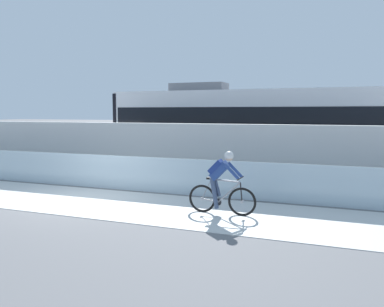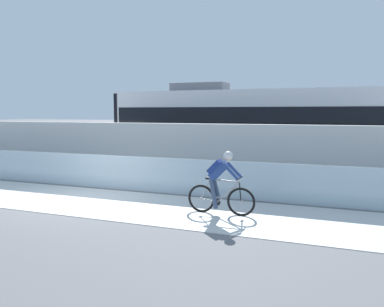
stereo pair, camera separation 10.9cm
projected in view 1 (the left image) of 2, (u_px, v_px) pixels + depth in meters
name	position (u px, v px, depth m)	size (l,w,h in m)	color
ground_plane	(79.00, 200.00, 11.64)	(200.00, 200.00, 0.00)	slate
bike_path_deck	(79.00, 200.00, 11.63)	(32.00, 3.20, 0.01)	silver
glass_parapet	(113.00, 172.00, 13.29)	(32.00, 0.05, 1.13)	silver
concrete_barrier_wall	(139.00, 152.00, 14.91)	(32.00, 0.36, 2.17)	silver
tram_rail_near	(167.00, 171.00, 17.32)	(32.00, 0.08, 0.01)	#595654
tram_rail_far	(180.00, 167.00, 18.65)	(32.00, 0.08, 0.01)	#595654
tram	(243.00, 128.00, 16.64)	(11.06, 2.54, 3.81)	silver
cyclist_on_bike	(222.00, 183.00, 9.98)	(1.77, 0.58, 1.61)	black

